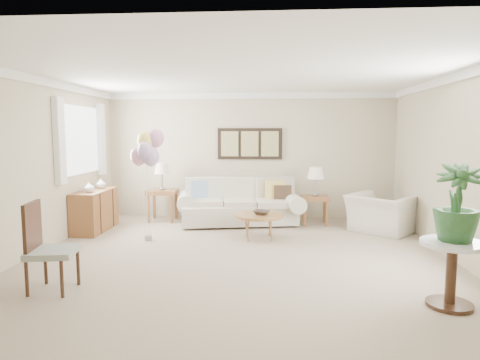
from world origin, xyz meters
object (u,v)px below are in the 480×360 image
Objects in this scene: sofa at (239,206)px; armchair at (381,214)px; coffee_table at (259,216)px; accent_chair at (46,245)px; balloon_cluster at (147,149)px.

sofa is 2.46× the size of armchair.
accent_chair is (-2.34, -2.55, 0.14)m from coffee_table.
accent_chair is 0.55× the size of balloon_cluster.
accent_chair is (-4.51, -3.17, 0.19)m from armchair.
balloon_cluster is at bearing 77.07° from accent_chair.
coffee_table is 0.79× the size of armchair.
coffee_table is at bearing 57.51° from armchair.
coffee_table is 2.26m from armchair.
coffee_table is at bearing 8.30° from balloon_cluster.
accent_chair is at bearing 76.63° from armchair.
accent_chair is 2.55m from balloon_cluster.
armchair is (2.59, -0.54, -0.01)m from sofa.
armchair is (2.17, 0.62, -0.05)m from coffee_table.
accent_chair is at bearing -102.93° from balloon_cluster.
armchair is at bearing -11.72° from sofa.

